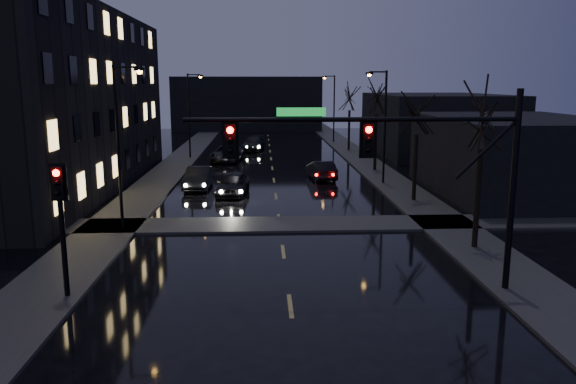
{
  "coord_description": "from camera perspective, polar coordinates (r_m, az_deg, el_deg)",
  "views": [
    {
      "loc": [
        -0.89,
        -9.27,
        7.19
      ],
      "look_at": [
        0.07,
        11.08,
        3.2
      ],
      "focal_mm": 35.0,
      "sensor_mm": 36.0,
      "label": 1
    }
  ],
  "objects": [
    {
      "name": "oncoming_car_a",
      "position": [
        36.47,
        -5.63,
        0.86
      ],
      "size": [
        2.29,
        4.61,
        1.51
      ],
      "primitive_type": "imported",
      "rotation": [
        0.0,
        0.0,
        -0.12
      ],
      "color": "black",
      "rests_on": "ground"
    },
    {
      "name": "tree_mid_a",
      "position": [
        34.57,
        13.03,
        8.54
      ],
      "size": [
        3.3,
        3.3,
        7.58
      ],
      "color": "black",
      "rests_on": "ground"
    },
    {
      "name": "sidewalk_cross",
      "position": [
        28.68,
        -0.84,
        -3.31
      ],
      "size": [
        40.0,
        3.0,
        0.12
      ],
      "primitive_type": "cube",
      "color": "#2D2D2B",
      "rests_on": "ground"
    },
    {
      "name": "commercial_right_far",
      "position": [
        60.15,
        14.71,
        6.73
      ],
      "size": [
        12.0,
        18.0,
        6.0
      ],
      "primitive_type": "cube",
      "color": "black",
      "rests_on": "ground"
    },
    {
      "name": "tree_far",
      "position": [
        60.0,
        6.3,
        9.94
      ],
      "size": [
        3.43,
        3.43,
        7.88
      ],
      "color": "black",
      "rests_on": "ground"
    },
    {
      "name": "sidewalk_left",
      "position": [
        45.48,
        -12.31,
        1.81
      ],
      "size": [
        3.0,
        140.0,
        0.12
      ],
      "primitive_type": "cube",
      "color": "#2D2D2B",
      "rests_on": "ground"
    },
    {
      "name": "oncoming_car_d",
      "position": [
        60.18,
        -3.57,
        4.9
      ],
      "size": [
        2.72,
        5.27,
        1.46
      ],
      "primitive_type": "imported",
      "rotation": [
        0.0,
        0.0,
        -0.14
      ],
      "color": "black",
      "rests_on": "ground"
    },
    {
      "name": "streetlight_r_mid",
      "position": [
        40.25,
        9.54,
        7.49
      ],
      "size": [
        1.53,
        0.28,
        8.0
      ],
      "color": "black",
      "rests_on": "ground"
    },
    {
      "name": "commercial_right_near",
      "position": [
        39.17,
        22.09,
        3.39
      ],
      "size": [
        10.0,
        14.0,
        5.0
      ],
      "primitive_type": "cube",
      "color": "black",
      "rests_on": "ground"
    },
    {
      "name": "streetlight_l_near",
      "position": [
        28.18,
        -16.51,
        5.71
      ],
      "size": [
        1.53,
        0.28,
        8.0
      ],
      "color": "black",
      "rests_on": "ground"
    },
    {
      "name": "signal_pole_left",
      "position": [
        19.87,
        -22.08,
        -1.89
      ],
      "size": [
        0.35,
        0.41,
        4.53
      ],
      "color": "black",
      "rests_on": "ground"
    },
    {
      "name": "signal_mast",
      "position": [
        19.01,
        11.78,
        3.83
      ],
      "size": [
        11.11,
        0.41,
        7.0
      ],
      "color": "black",
      "rests_on": "ground"
    },
    {
      "name": "streetlight_l_far",
      "position": [
        54.73,
        -9.83,
        8.4
      ],
      "size": [
        1.53,
        0.28,
        8.0
      ],
      "color": "black",
      "rests_on": "ground"
    },
    {
      "name": "oncoming_car_b",
      "position": [
        38.92,
        -9.09,
        1.41
      ],
      "size": [
        1.77,
        4.58,
        1.49
      ],
      "primitive_type": "imported",
      "rotation": [
        0.0,
        0.0,
        -0.04
      ],
      "color": "black",
      "rests_on": "ground"
    },
    {
      "name": "streetlight_r_far",
      "position": [
        67.84,
        4.53,
        9.01
      ],
      "size": [
        1.53,
        0.28,
        8.0
      ],
      "color": "black",
      "rests_on": "ground"
    },
    {
      "name": "far_block",
      "position": [
        87.35,
        -4.14,
        8.97
      ],
      "size": [
        22.0,
        10.0,
        8.0
      ],
      "primitive_type": "cube",
      "color": "black",
      "rests_on": "ground"
    },
    {
      "name": "sidewalk_right",
      "position": [
        45.81,
        9.16,
        1.99
      ],
      "size": [
        3.0,
        140.0,
        0.12
      ],
      "primitive_type": "cube",
      "color": "#2D2D2B",
      "rests_on": "ground"
    },
    {
      "name": "tree_near",
      "position": [
        25.07,
        19.25,
        8.25
      ],
      "size": [
        3.52,
        3.52,
        8.08
      ],
      "color": "black",
      "rests_on": "ground"
    },
    {
      "name": "lead_car",
      "position": [
        42.27,
        3.42,
        2.24
      ],
      "size": [
        2.02,
        4.42,
        1.41
      ],
      "primitive_type": "imported",
      "rotation": [
        0.0,
        0.0,
        3.27
      ],
      "color": "black",
      "rests_on": "ground"
    },
    {
      "name": "tree_mid_b",
      "position": [
        46.22,
        9.04,
        10.23
      ],
      "size": [
        3.74,
        3.74,
        8.59
      ],
      "color": "black",
      "rests_on": "ground"
    },
    {
      "name": "apartment_block",
      "position": [
        42.27,
        -24.66,
        8.48
      ],
      "size": [
        12.0,
        30.0,
        12.0
      ],
      "primitive_type": "cube",
      "color": "black",
      "rests_on": "ground"
    },
    {
      "name": "oncoming_car_c",
      "position": [
        51.97,
        -6.22,
        3.9
      ],
      "size": [
        3.07,
        5.63,
        1.5
      ],
      "primitive_type": "imported",
      "rotation": [
        0.0,
        0.0,
        -0.11
      ],
      "color": "black",
      "rests_on": "ground"
    }
  ]
}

